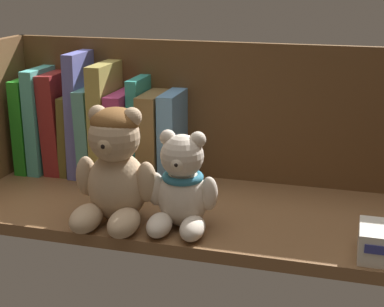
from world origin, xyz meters
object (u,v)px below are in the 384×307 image
book_3 (73,133)px  book_10 (175,137)px  book_4 (83,113)px  teddy_bear_smaller (182,188)px  book_1 (44,119)px  book_6 (110,120)px  book_9 (157,136)px  book_2 (59,122)px  book_0 (32,123)px  book_7 (127,134)px  book_5 (96,130)px  book_8 (141,128)px  teddy_bear_larger (115,169)px

book_3 → book_10: bearing=-0.0°
book_4 → teddy_bear_smaller: bearing=-37.5°
book_1 → book_6: (13.90, -0.00, 0.81)cm
book_1 → book_9: (23.16, 0.00, -1.70)cm
book_2 → book_9: (19.97, 0.00, -1.30)cm
book_6 → book_10: book_6 is taller
book_0 → book_1: (2.76, 0.00, 0.99)cm
book_7 → teddy_bear_smaller: size_ratio=1.09×
book_4 → book_7: 9.54cm
book_7 → teddy_bear_smaller: 25.95cm
book_3 → book_9: size_ratio=0.91×
book_0 → book_7: bearing=0.0°
book_2 → book_5: size_ratio=1.13×
book_7 → book_3: bearing=180.0°
book_9 → book_10: bearing=0.0°
book_4 → book_9: size_ratio=1.40×
book_5 → book_8: bearing=0.0°
book_3 → book_5: (4.95, -0.00, 0.93)cm
book_8 → teddy_bear_larger: size_ratio=1.05×
book_1 → book_2: book_1 is taller
book_2 → book_9: 20.01cm
book_1 → book_7: book_1 is taller
book_4 → book_6: bearing=-0.0°
book_6 → teddy_bear_smaller: (20.10, -19.70, -4.42)cm
book_6 → book_8: 6.29cm
book_3 → book_9: book_9 is taller
book_7 → teddy_bear_larger: (6.24, -20.39, 0.39)cm
book_8 → book_10: (6.69, 0.00, -1.10)cm
book_5 → book_7: book_5 is taller
book_7 → teddy_bear_larger: size_ratio=0.91×
book_6 → teddy_bear_smaller: size_ratio=1.43×
book_6 → book_5: bearing=180.0°
teddy_bear_larger → teddy_bear_smaller: teddy_bear_larger is taller
book_5 → book_8: (9.11, 0.00, 1.04)cm
book_3 → book_7: 11.22cm
book_2 → teddy_bear_larger: size_ratio=1.05×
book_4 → book_8: 11.95cm
book_1 → book_6: 13.93cm
book_10 → book_8: bearing=180.0°
book_3 → book_6: 8.54cm
book_9 → book_7: bearing=180.0°
book_7 → book_2: bearing=-180.0°
book_2 → book_6: book_6 is taller
book_2 → book_8: bearing=0.0°
book_0 → book_6: (16.66, -0.00, 1.80)cm
book_0 → book_8: bearing=0.0°
book_7 → book_4: bearing=180.0°
book_8 → book_10: book_8 is taller
book_8 → book_6: bearing=-180.0°
book_3 → book_7: (11.20, -0.00, 0.66)cm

